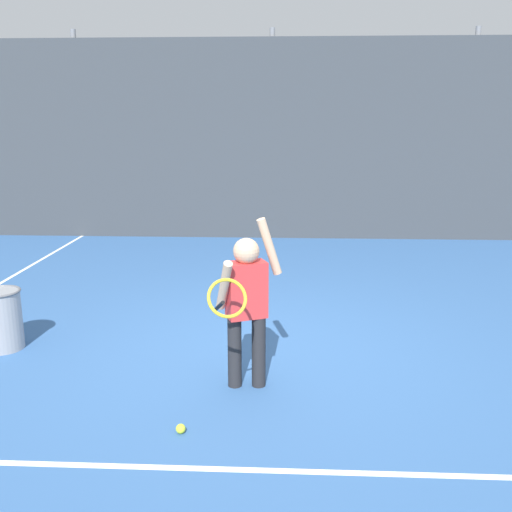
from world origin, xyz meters
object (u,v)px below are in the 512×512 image
Objects in this scene: ball_hopper at (2,319)px; tennis_player at (246,300)px; tennis_ball_2 at (244,286)px; tennis_ball_1 at (181,429)px.

tennis_player is at bearing -16.26° from ball_hopper.
ball_hopper is 2.92m from tennis_ball_2.
tennis_ball_2 is (2.09, 2.03, -0.26)m from ball_hopper.
tennis_ball_1 is (-0.40, -0.71, -0.69)m from tennis_player.
ball_hopper is at bearing 141.81° from tennis_player.
tennis_player is 2.40× the size of ball_hopper.
tennis_player is 20.46× the size of tennis_ball_1.
ball_hopper reaches higher than tennis_ball_1.
tennis_player is at bearing 60.67° from tennis_ball_1.
tennis_ball_2 is at bearing 72.46° from tennis_player.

